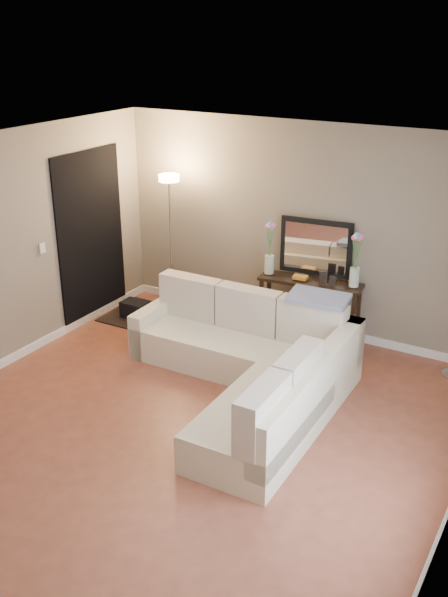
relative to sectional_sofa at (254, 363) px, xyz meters
The scene contains 17 objects.
floor 1.11m from the sectional_sofa, 102.07° to the right, with size 5.00×5.50×0.01m, color #994E37.
ceiling 2.51m from the sectional_sofa, 102.07° to the right, with size 5.00×5.50×0.01m, color white.
wall_back 1.99m from the sectional_sofa, 97.33° to the left, with size 5.00×0.02×2.60m, color gray.
baseboard_back 1.74m from the sectional_sofa, 97.44° to the left, with size 5.00×0.03×0.10m, color white.
baseboard_right 2.50m from the sectional_sofa, 24.61° to the right, with size 0.03×5.50×0.10m, color white.
doorway 2.89m from the sectional_sofa, 166.20° to the left, with size 0.02×1.20×2.20m, color black.
switch_plate 2.85m from the sectional_sofa, behind, with size 0.02×0.08×0.12m, color white.
sectional_sofa is the anchor object (origin of this frame).
throw_blanket 0.98m from the sectional_sofa, 55.63° to the left, with size 0.64×0.37×0.05m, color gray.
console_table 1.46m from the sectional_sofa, 93.30° to the left, with size 1.28×0.46×0.77m.
leaning_mirror 1.81m from the sectional_sofa, 90.88° to the left, with size 0.88×0.13×0.69m.
table_decor 1.50m from the sectional_sofa, 90.35° to the left, with size 0.53×0.13×0.12m.
flower_vase_left 1.67m from the sectional_sofa, 110.86° to the left, with size 0.15×0.13×0.66m.
flower_vase_right 1.75m from the sectional_sofa, 71.08° to the left, with size 0.15×0.13×0.66m.
floor_lamp_lit 2.56m from the sectional_sofa, 145.33° to the left, with size 0.27×0.27×1.86m.
charcoal_rug 2.29m from the sectional_sofa, 154.09° to the left, with size 1.21×0.91×0.02m, color black.
black_bag 2.41m from the sectional_sofa, 158.42° to the left, with size 0.34×0.24×0.22m, color black.
Camera 1 is at (3.05, -4.45, 3.63)m, focal length 40.00 mm.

